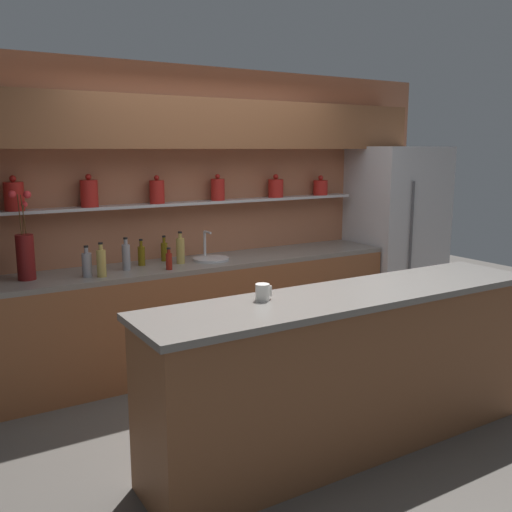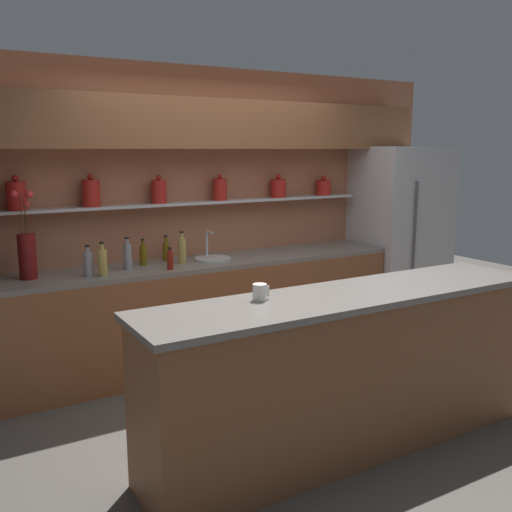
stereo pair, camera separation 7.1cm
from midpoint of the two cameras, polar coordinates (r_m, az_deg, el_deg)
ground_plane at (r=4.30m, az=4.35°, el=-15.27°), size 12.00×12.00×0.00m
back_wall_unit at (r=5.21m, az=-5.12°, el=6.99°), size 5.20×0.44×2.60m
back_counter_unit at (r=5.09m, az=-4.59°, el=-5.56°), size 3.58×0.62×0.92m
island_counter at (r=3.68m, az=9.68°, el=-11.31°), size 2.73×0.61×1.02m
refrigerator at (r=6.25m, az=14.49°, el=1.78°), size 0.90×0.73×1.90m
flower_vase at (r=4.56m, az=-21.51°, el=0.38°), size 0.15×0.13×0.67m
sink_fixture at (r=5.02m, az=-3.98°, el=-0.13°), size 0.32×0.32×0.25m
bottle_oil_0 at (r=4.86m, az=-10.82°, el=0.14°), size 0.06×0.06×0.22m
bottle_spirit_1 at (r=4.70m, az=-12.29°, el=0.01°), size 0.07×0.07×0.26m
bottle_spirit_2 at (r=4.49m, az=-14.66°, el=-0.59°), size 0.07×0.07×0.27m
bottle_spirit_3 at (r=4.88m, az=-7.00°, el=0.61°), size 0.07×0.07×0.27m
bottle_sauce_4 at (r=4.65m, az=-8.15°, el=-0.41°), size 0.05×0.05×0.18m
bottle_spirit_5 at (r=4.52m, az=-16.00°, el=-0.73°), size 0.07×0.07×0.24m
bottle_oil_6 at (r=5.01m, az=-8.58°, el=0.53°), size 0.06×0.06×0.22m
coffee_mug at (r=3.28m, az=1.02°, el=-3.63°), size 0.10×0.08×0.10m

